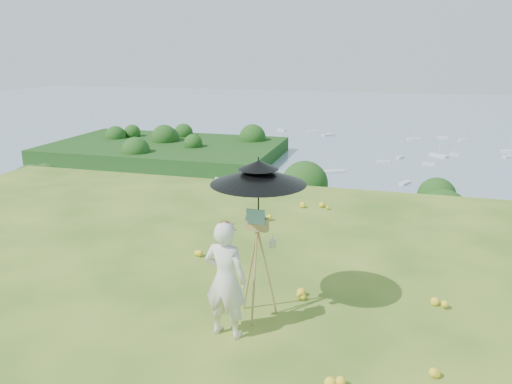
% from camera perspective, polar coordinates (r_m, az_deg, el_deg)
% --- Properties ---
extents(ground, '(14.00, 14.00, 0.00)m').
position_cam_1_polar(ground, '(7.82, -17.20, -11.49)').
color(ground, '#345F1B').
rests_on(ground, ground).
extents(shoreline_tier, '(170.00, 28.00, 8.00)m').
position_cam_1_polar(shoreline_tier, '(89.99, 11.68, -10.37)').
color(shoreline_tier, gray).
rests_on(shoreline_tier, bay_water).
extents(bay_water, '(700.00, 700.00, 0.00)m').
position_cam_1_polar(bay_water, '(248.63, 14.62, 6.85)').
color(bay_water, '#6F879F').
rests_on(bay_water, ground).
extents(peninsula, '(90.00, 60.00, 12.00)m').
position_cam_1_polar(peninsula, '(182.02, -10.42, 5.49)').
color(peninsula, '#13360E').
rests_on(peninsula, bay_water).
extents(slope_trees, '(110.00, 50.00, 6.00)m').
position_cam_1_polar(slope_trees, '(44.93, 9.26, -8.52)').
color(slope_trees, '#1F4514').
rests_on(slope_trees, forest_slope).
extents(harbor_town, '(110.00, 22.00, 5.00)m').
position_cam_1_polar(harbor_town, '(87.33, 11.92, -6.54)').
color(harbor_town, silver).
rests_on(harbor_town, shoreline_tier).
extents(moored_boats, '(140.00, 140.00, 0.70)m').
position_cam_1_polar(moored_boats, '(171.63, 9.75, 3.30)').
color(moored_boats, silver).
rests_on(moored_boats, bay_water).
extents(wildflowers, '(10.00, 10.50, 0.12)m').
position_cam_1_polar(wildflowers, '(7.98, -16.27, -10.35)').
color(wildflowers, yellow).
rests_on(wildflowers, ground).
extents(painter, '(0.60, 0.43, 1.54)m').
position_cam_1_polar(painter, '(6.28, -3.50, -9.96)').
color(painter, beige).
rests_on(painter, ground).
extents(field_easel, '(0.65, 0.65, 1.55)m').
position_cam_1_polar(field_easel, '(6.69, 0.14, -8.17)').
color(field_easel, olive).
rests_on(field_easel, ground).
extents(sun_umbrella, '(1.53, 1.53, 0.94)m').
position_cam_1_polar(sun_umbrella, '(6.38, 0.27, -0.11)').
color(sun_umbrella, black).
rests_on(sun_umbrella, field_easel).
extents(painter_cap, '(0.24, 0.26, 0.10)m').
position_cam_1_polar(painter_cap, '(6.00, -3.62, -3.71)').
color(painter_cap, '#C16B6A').
rests_on(painter_cap, painter).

